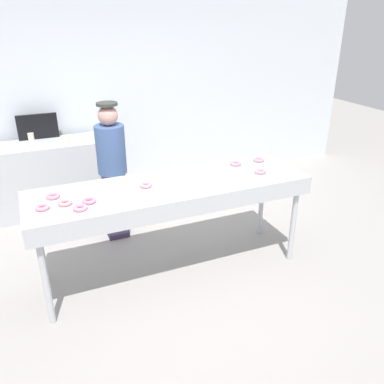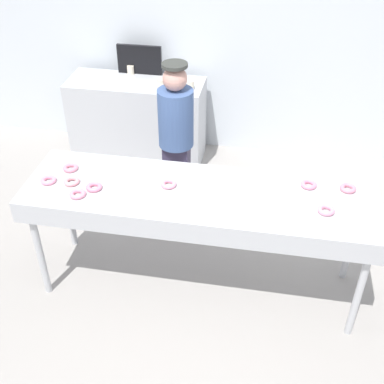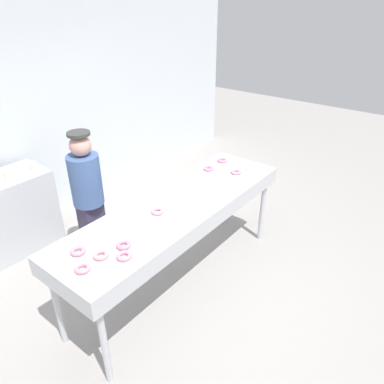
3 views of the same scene
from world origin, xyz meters
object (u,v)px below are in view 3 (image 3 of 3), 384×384
fryer_conveyor (178,211)px  strawberry_donut_2 (101,255)px  strawberry_donut_3 (78,251)px  paper_cup_2 (8,176)px  strawberry_donut_4 (124,256)px  strawberry_donut_6 (236,172)px  strawberry_donut_5 (157,211)px  strawberry_donut_8 (222,160)px  strawberry_donut_1 (123,245)px  strawberry_donut_0 (208,168)px  paper_cup_0 (34,166)px  strawberry_donut_7 (83,268)px  worker_baker (88,196)px

fryer_conveyor → strawberry_donut_2: size_ratio=22.07×
strawberry_donut_3 → fryer_conveyor: bearing=-6.5°
strawberry_donut_3 → paper_cup_2: size_ratio=1.25×
strawberry_donut_4 → strawberry_donut_6: (1.81, 0.12, 0.00)m
fryer_conveyor → strawberry_donut_5: size_ratio=22.07×
strawberry_donut_4 → strawberry_donut_8: size_ratio=1.00×
strawberry_donut_1 → strawberry_donut_3: size_ratio=1.00×
strawberry_donut_2 → paper_cup_2: size_ratio=1.25×
fryer_conveyor → strawberry_donut_0: 0.85m
strawberry_donut_3 → paper_cup_0: (0.66, 1.75, -0.00)m
fryer_conveyor → strawberry_donut_6: strawberry_donut_6 is taller
strawberry_donut_3 → strawberry_donut_8: (2.17, 0.10, 0.00)m
strawberry_donut_6 → paper_cup_2: (-1.65, 1.94, -0.00)m
strawberry_donut_5 → paper_cup_0: (-0.16, 1.83, -0.00)m
strawberry_donut_0 → strawberry_donut_7: size_ratio=1.00×
strawberry_donut_5 → strawberry_donut_8: 1.36m
strawberry_donut_3 → paper_cup_2: (0.34, 1.73, -0.00)m
strawberry_donut_4 → worker_baker: 1.24m
strawberry_donut_1 → strawberry_donut_8: (1.89, 0.32, 0.00)m
strawberry_donut_3 → strawberry_donut_5: size_ratio=1.00×
strawberry_donut_0 → paper_cup_0: size_ratio=1.25×
strawberry_donut_1 → strawberry_donut_3: 0.35m
strawberry_donut_6 → strawberry_donut_7: (-2.10, 0.01, 0.00)m
strawberry_donut_2 → strawberry_donut_6: bearing=-0.8°
fryer_conveyor → worker_baker: bearing=111.7°
strawberry_donut_7 → strawberry_donut_8: 2.29m
strawberry_donut_2 → paper_cup_2: (0.26, 1.91, -0.00)m
strawberry_donut_1 → paper_cup_0: paper_cup_0 is taller
strawberry_donut_2 → paper_cup_2: paper_cup_2 is taller
fryer_conveyor → strawberry_donut_4: (-0.88, -0.21, 0.11)m
strawberry_donut_4 → strawberry_donut_7: 0.32m
strawberry_donut_2 → strawberry_donut_3: 0.20m
strawberry_donut_1 → paper_cup_0: bearing=78.9°
strawberry_donut_0 → strawberry_donut_1: (-1.60, -0.32, 0.00)m
strawberry_donut_5 → strawberry_donut_0: bearing=9.7°
strawberry_donut_5 → strawberry_donut_4: bearing=-159.0°
strawberry_donut_1 → strawberry_donut_6: same height
fryer_conveyor → strawberry_donut_1: strawberry_donut_1 is taller
worker_baker → fryer_conveyor: bearing=120.0°
fryer_conveyor → strawberry_donut_8: (1.10, 0.22, 0.11)m
fryer_conveyor → strawberry_donut_7: strawberry_donut_7 is taller
strawberry_donut_6 → paper_cup_0: bearing=124.3°
strawberry_donut_0 → strawberry_donut_4: 1.75m
strawberry_donut_1 → strawberry_donut_6: size_ratio=1.00×
worker_baker → paper_cup_0: bearing=-79.4°
strawberry_donut_0 → strawberry_donut_6: bearing=-68.6°
strawberry_donut_6 → strawberry_donut_7: 2.10m
strawberry_donut_2 → strawberry_donut_8: same height
fryer_conveyor → strawberry_donut_4: 0.91m
strawberry_donut_5 → strawberry_donut_8: bearing=7.7°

